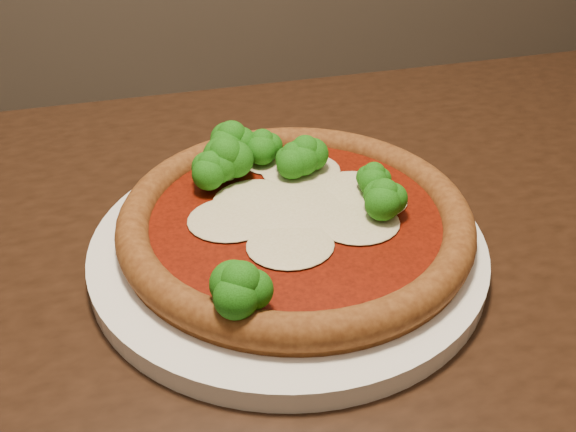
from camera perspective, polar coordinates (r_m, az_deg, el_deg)
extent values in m
cube|color=black|center=(0.54, -4.03, -6.32)|extent=(1.25, 0.77, 0.04)
cylinder|color=black|center=(1.20, 20.86, -5.42)|extent=(0.06, 0.06, 0.71)
cylinder|color=white|center=(0.53, 0.00, -2.75)|extent=(0.32, 0.32, 0.02)
cylinder|color=brown|center=(0.53, 0.66, -0.71)|extent=(0.28, 0.28, 0.01)
torus|color=brown|center=(0.53, 0.67, -0.10)|extent=(0.29, 0.29, 0.03)
cylinder|color=#691205|center=(0.53, 0.67, -0.05)|extent=(0.24, 0.24, 0.00)
ellipsoid|color=beige|center=(0.52, -5.06, -0.26)|extent=(0.07, 0.06, 0.01)
ellipsoid|color=beige|center=(0.54, 0.29, 0.92)|extent=(0.09, 0.08, 0.01)
ellipsoid|color=beige|center=(0.55, 7.60, 1.36)|extent=(0.06, 0.05, 0.00)
ellipsoid|color=beige|center=(0.49, 0.21, -2.59)|extent=(0.07, 0.06, 0.01)
ellipsoid|color=beige|center=(0.54, -2.90, 1.45)|extent=(0.07, 0.07, 0.01)
ellipsoid|color=beige|center=(0.56, 5.74, 2.37)|extent=(0.07, 0.06, 0.01)
ellipsoid|color=beige|center=(0.58, 1.16, 4.07)|extent=(0.07, 0.07, 0.01)
ellipsoid|color=beige|center=(0.59, -1.65, 4.68)|extent=(0.04, 0.04, 0.00)
ellipsoid|color=beige|center=(0.52, 6.27, -0.57)|extent=(0.07, 0.06, 0.01)
ellipsoid|color=#238915|center=(0.59, -5.02, 6.89)|extent=(0.05, 0.05, 0.04)
ellipsoid|color=#238915|center=(0.42, -4.21, -6.09)|extent=(0.05, 0.05, 0.04)
ellipsoid|color=#238915|center=(0.57, 1.53, 5.74)|extent=(0.04, 0.04, 0.04)
ellipsoid|color=#238915|center=(0.55, -6.84, 4.38)|extent=(0.04, 0.04, 0.03)
ellipsoid|color=#238915|center=(0.55, 7.64, 3.59)|extent=(0.03, 0.03, 0.03)
ellipsoid|color=#238915|center=(0.59, -2.29, 6.47)|extent=(0.04, 0.04, 0.03)
ellipsoid|color=#238915|center=(0.52, 8.55, 1.85)|extent=(0.04, 0.04, 0.03)
ellipsoid|color=#238915|center=(0.57, 0.46, 5.29)|extent=(0.04, 0.04, 0.03)
ellipsoid|color=#238915|center=(0.56, -5.54, 5.32)|extent=(0.05, 0.05, 0.04)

